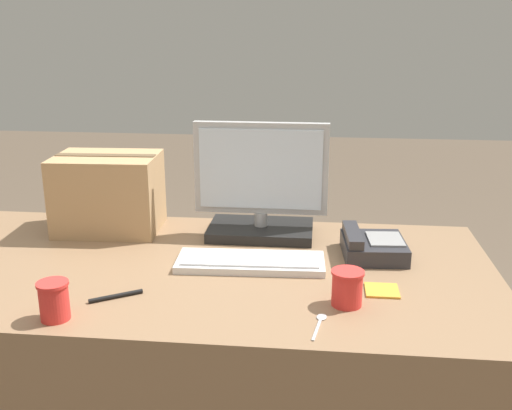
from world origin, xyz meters
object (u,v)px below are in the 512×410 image
object	(u,v)px
paper_cup_right	(347,288)
cardboard_box	(108,193)
monitor	(261,192)
desk_phone	(372,246)
spoon	(320,322)
paper_cup_left	(54,300)
keyboard	(251,262)
pen_marker	(116,296)
sticky_note_pad	(382,290)

from	to	relation	value
paper_cup_right	cardboard_box	size ratio (longest dim) A/B	0.26
monitor	desk_phone	bearing A→B (deg)	-22.68
desk_phone	spoon	distance (m)	0.48
spoon	paper_cup_left	bearing A→B (deg)	103.89
spoon	cardboard_box	world-z (taller)	cardboard_box
paper_cup_left	spoon	distance (m)	0.65
spoon	paper_cup_right	bearing A→B (deg)	-23.70
keyboard	spoon	xyz separation A→B (m)	(0.21, -0.34, -0.01)
desk_phone	paper_cup_right	bearing A→B (deg)	-108.55
keyboard	spoon	bearing A→B (deg)	-60.36
paper_cup_right	keyboard	bearing A→B (deg)	140.35
cardboard_box	spoon	bearing A→B (deg)	-39.52
paper_cup_left	cardboard_box	size ratio (longest dim) A/B	0.28
spoon	monitor	bearing A→B (deg)	28.22
monitor	spoon	bearing A→B (deg)	-71.30
paper_cup_right	pen_marker	bearing A→B (deg)	-177.54
monitor	paper_cup_left	distance (m)	0.80
keyboard	cardboard_box	size ratio (longest dim) A/B	1.25
keyboard	pen_marker	bearing A→B (deg)	-144.62
paper_cup_right	desk_phone	bearing A→B (deg)	75.58
paper_cup_left	sticky_note_pad	size ratio (longest dim) A/B	1.09
cardboard_box	pen_marker	xyz separation A→B (m)	(0.20, -0.53, -0.13)
desk_phone	cardboard_box	bearing A→B (deg)	166.10
keyboard	paper_cup_left	size ratio (longest dim) A/B	4.54
desk_phone	pen_marker	bearing A→B (deg)	-155.81
pen_marker	sticky_note_pad	distance (m)	0.72
spoon	cardboard_box	size ratio (longest dim) A/B	0.38
spoon	sticky_note_pad	world-z (taller)	sticky_note_pad
paper_cup_left	cardboard_box	world-z (taller)	cardboard_box
keyboard	desk_phone	xyz separation A→B (m)	(0.37, 0.12, 0.02)
paper_cup_right	sticky_note_pad	distance (m)	0.14
keyboard	pen_marker	xyz separation A→B (m)	(-0.33, -0.26, -0.01)
keyboard	desk_phone	world-z (taller)	desk_phone
desk_phone	sticky_note_pad	distance (m)	0.26
keyboard	sticky_note_pad	size ratio (longest dim) A/B	4.96
monitor	pen_marker	distance (m)	0.64
desk_phone	pen_marker	xyz separation A→B (m)	(-0.70, -0.38, -0.03)
monitor	cardboard_box	xyz separation A→B (m)	(-0.53, 0.00, -0.02)
spoon	sticky_note_pad	bearing A→B (deg)	-31.13
desk_phone	paper_cup_right	xyz separation A→B (m)	(-0.09, -0.35, 0.02)
keyboard	pen_marker	distance (m)	0.42
paper_cup_right	pen_marker	world-z (taller)	paper_cup_right
keyboard	cardboard_box	distance (m)	0.61
pen_marker	cardboard_box	bearing A→B (deg)	78.02
paper_cup_left	pen_marker	world-z (taller)	paper_cup_left
desk_phone	sticky_note_pad	size ratio (longest dim) A/B	2.47
paper_cup_left	desk_phone	bearing A→B (deg)	31.96
desk_phone	keyboard	bearing A→B (deg)	-166.04
paper_cup_left	cardboard_box	bearing A→B (deg)	97.64
desk_phone	paper_cup_right	distance (m)	0.36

